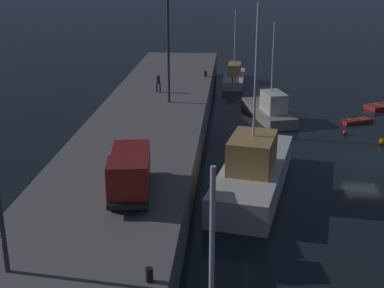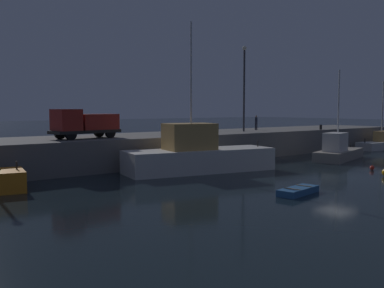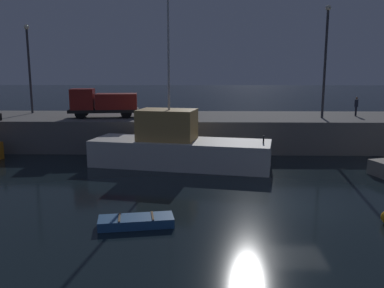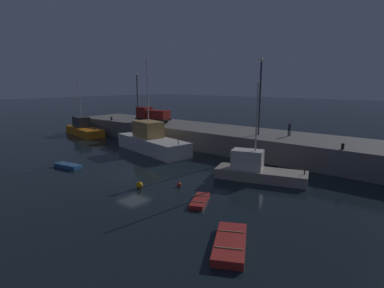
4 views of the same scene
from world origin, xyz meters
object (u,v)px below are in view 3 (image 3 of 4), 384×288
object	(u,v)px
lamp_post_west	(29,62)
fishing_boat_blue	(178,147)
dinghy_orange_near	(136,221)
utility_truck	(103,103)
bollard_west	(0,117)
lamp_post_east	(326,54)
dockworker	(356,105)

from	to	relation	value
lamp_post_west	fishing_boat_blue	bearing A→B (deg)	-35.26
dinghy_orange_near	lamp_post_west	distance (m)	24.97
utility_truck	lamp_post_west	bearing A→B (deg)	155.25
dinghy_orange_near	bollard_west	bearing A→B (deg)	130.86
lamp_post_east	utility_truck	distance (m)	18.31
lamp_post_west	utility_truck	world-z (taller)	lamp_post_west
fishing_boat_blue	dockworker	distance (m)	16.78
lamp_post_west	dockworker	bearing A→B (deg)	-3.67
fishing_boat_blue	utility_truck	size ratio (longest dim) A/B	2.10
dinghy_orange_near	dockworker	xyz separation A→B (m)	(15.74, 18.57, 3.25)
utility_truck	dinghy_orange_near	bearing A→B (deg)	-72.51
lamp_post_east	bollard_west	size ratio (longest dim) A/B	15.91
lamp_post_east	lamp_post_west	bearing A→B (deg)	172.89
dinghy_orange_near	bollard_west	xyz separation A→B (m)	(-12.89, 14.91, 2.61)
fishing_boat_blue	lamp_post_west	size ratio (longest dim) A/B	1.58
fishing_boat_blue	bollard_west	size ratio (longest dim) A/B	22.14
fishing_boat_blue	dinghy_orange_near	size ratio (longest dim) A/B	3.82
fishing_boat_blue	dinghy_orange_near	bearing A→B (deg)	-95.91
lamp_post_east	bollard_west	world-z (taller)	lamp_post_east
fishing_boat_blue	utility_truck	bearing A→B (deg)	135.45
dinghy_orange_near	utility_truck	size ratio (longest dim) A/B	0.55
lamp_post_east	dockworker	world-z (taller)	lamp_post_east
bollard_west	utility_truck	bearing A→B (deg)	15.78
bollard_west	dockworker	bearing A→B (deg)	7.30
dinghy_orange_near	lamp_post_east	world-z (taller)	lamp_post_east
dinghy_orange_near	lamp_post_west	size ratio (longest dim) A/B	0.41
utility_truck	dockworker	world-z (taller)	utility_truck
fishing_boat_blue	lamp_post_west	bearing A→B (deg)	144.74
fishing_boat_blue	dockworker	xyz separation A→B (m)	(14.63, 7.91, 2.16)
bollard_west	fishing_boat_blue	bearing A→B (deg)	-16.87
dinghy_orange_near	bollard_west	distance (m)	19.88
dinghy_orange_near	lamp_post_east	xyz separation A→B (m)	(12.53, 17.25, 7.43)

